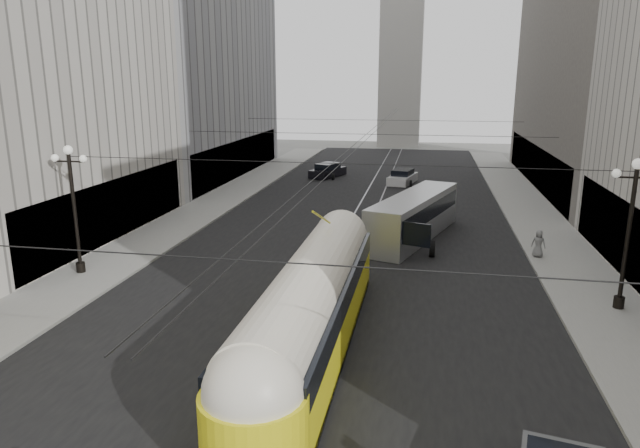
% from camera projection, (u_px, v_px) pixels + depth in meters
% --- Properties ---
extents(road, '(20.00, 85.00, 0.02)m').
position_uv_depth(road, '(362.00, 219.00, 40.34)').
color(road, black).
rests_on(road, ground).
extents(sidewalk_left, '(4.00, 72.00, 0.15)m').
position_uv_depth(sidewalk_left, '(219.00, 201.00, 45.81)').
color(sidewalk_left, gray).
rests_on(sidewalk_left, ground).
extents(sidewalk_right, '(4.00, 72.00, 0.15)m').
position_uv_depth(sidewalk_right, '(532.00, 214.00, 41.51)').
color(sidewalk_right, gray).
rests_on(sidewalk_right, ground).
extents(rail_left, '(0.12, 85.00, 0.04)m').
position_uv_depth(rail_left, '(352.00, 218.00, 40.48)').
color(rail_left, gray).
rests_on(rail_left, ground).
extents(rail_right, '(0.12, 85.00, 0.04)m').
position_uv_depth(rail_right, '(373.00, 219.00, 40.21)').
color(rail_right, gray).
rests_on(rail_right, ground).
extents(building_left_far, '(12.60, 28.60, 28.60)m').
position_uv_depth(building_left_far, '(178.00, 29.00, 55.17)').
color(building_left_far, '#999999').
rests_on(building_left_far, ground).
extents(distant_tower, '(6.00, 6.00, 31.36)m').
position_uv_depth(distant_tower, '(402.00, 41.00, 81.91)').
color(distant_tower, '#B2AFA8').
rests_on(distant_tower, ground).
extents(lamppost_left_mid, '(1.86, 0.44, 6.37)m').
position_uv_depth(lamppost_left_mid, '(74.00, 202.00, 27.87)').
color(lamppost_left_mid, black).
rests_on(lamppost_left_mid, sidewalk_left).
extents(lamppost_right_mid, '(1.86, 0.44, 6.37)m').
position_uv_depth(lamppost_right_mid, '(629.00, 226.00, 23.35)').
color(lamppost_right_mid, black).
rests_on(lamppost_right_mid, sidewalk_right).
extents(catenary, '(25.00, 72.00, 0.23)m').
position_uv_depth(catenary, '(364.00, 137.00, 37.92)').
color(catenary, black).
rests_on(catenary, ground).
extents(streetcar, '(2.72, 16.76, 3.68)m').
position_uv_depth(streetcar, '(312.00, 304.00, 20.32)').
color(streetcar, yellow).
rests_on(streetcar, ground).
extents(city_bus, '(5.43, 11.18, 2.74)m').
position_uv_depth(city_bus, '(414.00, 215.00, 35.00)').
color(city_bus, '#A8AAAD').
rests_on(city_bus, ground).
extents(sedan_white_far, '(2.78, 4.75, 1.41)m').
position_uv_depth(sedan_white_far, '(403.00, 177.00, 53.64)').
color(sedan_white_far, white).
rests_on(sedan_white_far, ground).
extents(sedan_dark_far, '(3.36, 4.85, 1.42)m').
position_uv_depth(sedan_dark_far, '(328.00, 171.00, 57.48)').
color(sedan_dark_far, black).
rests_on(sedan_dark_far, ground).
extents(pedestrian_sidewalk_right, '(0.82, 0.61, 1.50)m').
position_uv_depth(pedestrian_sidewalk_right, '(538.00, 244.00, 31.03)').
color(pedestrian_sidewalk_right, slate).
rests_on(pedestrian_sidewalk_right, sidewalk_right).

